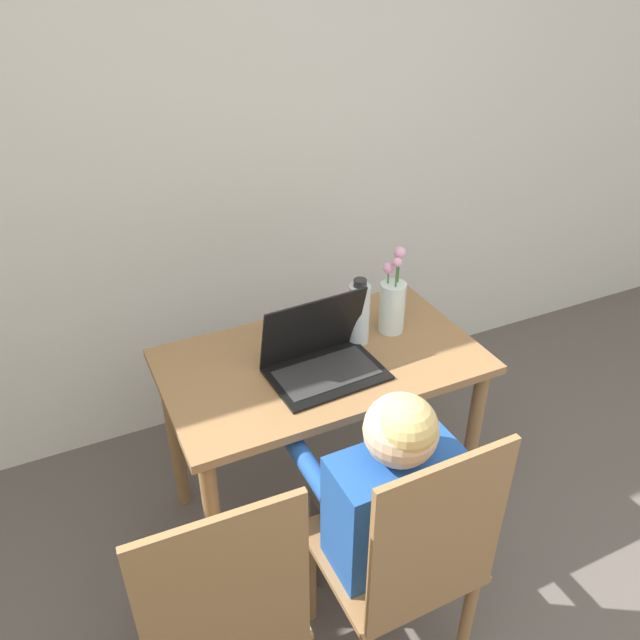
% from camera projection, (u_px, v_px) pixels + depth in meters
% --- Properties ---
extents(wall_back, '(6.40, 0.05, 2.50)m').
position_uv_depth(wall_back, '(213.00, 140.00, 2.35)').
color(wall_back, silver).
rests_on(wall_back, ground_plane).
extents(dining_table, '(1.06, 0.61, 0.71)m').
position_uv_depth(dining_table, '(321.00, 383.00, 2.13)').
color(dining_table, olive).
rests_on(dining_table, ground_plane).
extents(chair_occupied, '(0.41, 0.41, 0.94)m').
position_uv_depth(chair_occupied, '(406.00, 560.00, 1.68)').
color(chair_occupied, olive).
rests_on(chair_occupied, ground_plane).
extents(chair_spare, '(0.41, 0.41, 0.94)m').
position_uv_depth(chair_spare, '(220.00, 611.00, 1.55)').
color(chair_spare, olive).
rests_on(chair_spare, ground_plane).
extents(person_seated, '(0.36, 0.43, 0.98)m').
position_uv_depth(person_seated, '(385.00, 490.00, 1.69)').
color(person_seated, '#1E4C9E').
rests_on(person_seated, ground_plane).
extents(laptop, '(0.37, 0.27, 0.25)m').
position_uv_depth(laptop, '(321.00, 355.00, 1.99)').
color(laptop, black).
rests_on(laptop, dining_table).
extents(flower_vase, '(0.09, 0.09, 0.32)m').
position_uv_depth(flower_vase, '(392.00, 303.00, 2.16)').
color(flower_vase, silver).
rests_on(flower_vase, dining_table).
extents(water_bottle, '(0.07, 0.07, 0.24)m').
position_uv_depth(water_bottle, '(359.00, 313.00, 2.10)').
color(water_bottle, silver).
rests_on(water_bottle, dining_table).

